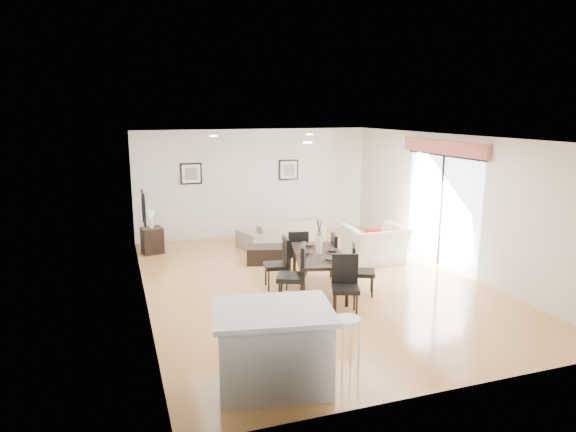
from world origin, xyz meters
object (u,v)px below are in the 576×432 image
object	(u,v)px
dining_chair_head	(345,281)
coffee_table	(268,255)
dining_table	(319,257)
dining_chair_foot	(298,250)
sofa	(282,232)
armchair	(375,244)
dining_chair_wnear	(297,271)
bar_stool	(347,326)
kitchen_island	(273,347)
dining_chair_enear	(359,267)
dining_chair_wfar	(280,260)
dining_chair_efar	(339,255)
side_table	(152,240)

from	to	relation	value
dining_chair_head	coffee_table	bearing A→B (deg)	117.45
dining_table	dining_chair_foot	size ratio (longest dim) A/B	2.06
sofa	armchair	xyz separation A→B (m)	(1.40, -2.03, 0.08)
dining_chair_foot	coffee_table	xyz separation A→B (m)	(-0.33, 0.91, -0.31)
dining_chair_wnear	bar_stool	distance (m)	2.34
dining_chair_wnear	dining_chair_head	xyz separation A→B (m)	(0.61, -0.58, -0.05)
kitchen_island	dining_table	bearing A→B (deg)	68.70
armchair	bar_stool	bearing A→B (deg)	59.53
dining_table	dining_chair_enear	bearing A→B (deg)	-18.35
dining_chair_enear	dining_table	bearing A→B (deg)	82.27
armchair	dining_chair_enear	world-z (taller)	dining_chair_enear
dining_chair_wfar	kitchen_island	distance (m)	3.38
sofa	bar_stool	xyz separation A→B (m)	(-1.17, -6.08, 0.30)
coffee_table	dining_chair_efar	bearing A→B (deg)	-42.07
sofa	dining_chair_foot	bearing A→B (deg)	63.86
armchair	dining_chair_wfar	world-z (taller)	dining_chair_wfar
dining_chair_efar	sofa	bearing A→B (deg)	16.51
dining_chair_efar	dining_chair_enear	bearing A→B (deg)	-166.70
dining_chair_enear	dining_chair_efar	size ratio (longest dim) A/B	0.98
dining_table	coffee_table	distance (m)	2.02
dining_chair_enear	dining_chair_head	world-z (taller)	dining_chair_head
dining_chair_enear	dining_chair_foot	size ratio (longest dim) A/B	1.00
dining_table	bar_stool	world-z (taller)	bar_stool
dining_chair_wfar	side_table	world-z (taller)	dining_chair_wfar
dining_table	dining_chair_enear	size ratio (longest dim) A/B	2.05
dining_table	armchair	bearing A→B (deg)	49.64
armchair	bar_stool	world-z (taller)	armchair
dining_chair_wfar	dining_chair_wnear	bearing A→B (deg)	7.42
dining_chair_efar	coffee_table	bearing A→B (deg)	44.50
dining_chair_enear	sofa	bearing A→B (deg)	28.00
dining_chair_efar	kitchen_island	xyz separation A→B (m)	(-2.30, -3.21, -0.02)
sofa	dining_chair_head	xyz separation A→B (m)	(-0.37, -4.33, 0.22)
dining_chair_wfar	dining_chair_head	bearing A→B (deg)	30.46
dining_table	dining_chair_efar	size ratio (longest dim) A/B	2.02
dining_chair_enear	dining_chair_foot	bearing A→B (deg)	48.43
sofa	bar_stool	bearing A→B (deg)	63.41
dining_chair_efar	dining_chair_head	distance (m)	1.56
armchair	kitchen_island	size ratio (longest dim) A/B	0.78
coffee_table	dining_chair_head	bearing A→B (deg)	-66.56
side_table	dining_chair_enear	bearing A→B (deg)	-50.68
side_table	bar_stool	size ratio (longest dim) A/B	0.82
kitchen_island	bar_stool	world-z (taller)	kitchen_island
sofa	side_table	bearing A→B (deg)	-19.69
dining_chair_head	bar_stool	bearing A→B (deg)	-94.24
dining_table	dining_chair_wfar	size ratio (longest dim) A/B	1.95
side_table	bar_stool	xyz separation A→B (m)	(1.82, -6.29, 0.32)
dining_chair_enear	kitchen_island	world-z (taller)	kitchen_island
dining_chair_wnear	dining_chair_efar	bearing A→B (deg)	151.01
coffee_table	kitchen_island	xyz separation A→B (m)	(-1.37, -4.73, 0.30)
armchair	dining_chair_efar	xyz separation A→B (m)	(-1.22, -0.84, 0.12)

